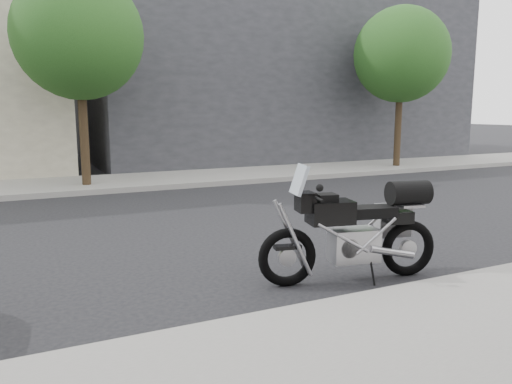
# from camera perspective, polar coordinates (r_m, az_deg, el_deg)

# --- Properties ---
(ground) EXTENTS (120.00, 120.00, 0.00)m
(ground) POSITION_cam_1_polar(r_m,az_deg,el_deg) (9.42, -1.94, -4.15)
(ground) COLOR black
(ground) RESTS_ON ground
(far_sidewalk) EXTENTS (44.00, 3.00, 0.15)m
(far_sidewalk) POSITION_cam_1_polar(r_m,az_deg,el_deg) (15.49, -11.62, 1.31)
(far_sidewalk) COLOR gray
(far_sidewalk) RESTS_ON ground
(far_building_dark) EXTENTS (16.00, 11.00, 7.00)m
(far_building_dark) POSITION_cam_1_polar(r_m,az_deg,el_deg) (24.38, 0.44, 12.46)
(far_building_dark) COLOR #2B2C31
(far_building_dark) RESTS_ON ground
(street_tree_left) EXTENTS (3.40, 3.40, 5.70)m
(street_tree_left) POSITION_cam_1_polar(r_m,az_deg,el_deg) (19.26, 16.27, 14.81)
(street_tree_left) COLOR #352718
(street_tree_left) RESTS_ON far_sidewalk
(street_tree_mid) EXTENTS (3.40, 3.40, 5.70)m
(street_tree_mid) POSITION_cam_1_polar(r_m,az_deg,el_deg) (14.62, -19.63, 16.48)
(street_tree_mid) COLOR #352718
(street_tree_mid) RESTS_ON far_sidewalk
(motorcycle) EXTENTS (2.43, 0.89, 1.55)m
(motorcycle) POSITION_cam_1_polar(r_m,az_deg,el_deg) (6.65, 11.90, -4.20)
(motorcycle) COLOR black
(motorcycle) RESTS_ON ground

